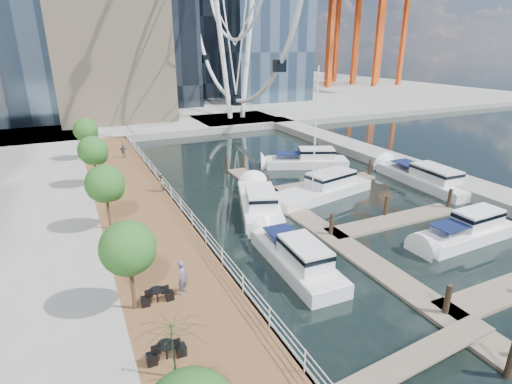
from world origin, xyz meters
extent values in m
plane|color=black|center=(0.00, 0.00, 0.00)|extent=(520.00, 520.00, 0.00)
cube|color=brown|center=(-9.00, 15.00, 0.50)|extent=(6.00, 60.00, 1.00)
cube|color=#595954|center=(-6.00, 15.00, 0.50)|extent=(0.25, 60.00, 1.00)
cube|color=gray|center=(0.00, 102.00, 0.50)|extent=(200.00, 114.00, 1.00)
cube|color=gray|center=(20.00, 20.00, 0.50)|extent=(4.00, 60.00, 1.00)
cube|color=gray|center=(14.00, 52.00, 0.50)|extent=(14.00, 12.00, 1.00)
cube|color=#6D6051|center=(3.00, 10.00, 0.10)|extent=(2.00, 32.00, 0.20)
cube|color=#6D6051|center=(9.00, 8.00, 0.10)|extent=(12.00, 2.00, 0.20)
cube|color=#6D6051|center=(9.00, 18.00, 0.10)|extent=(12.00, 2.00, 0.20)
cylinder|color=white|center=(11.50, 52.00, 14.00)|extent=(0.80, 0.80, 26.00)
cylinder|color=white|center=(16.50, 52.00, 14.00)|extent=(0.80, 0.80, 26.00)
cylinder|color=#3F2B1C|center=(-11.40, 4.00, 2.20)|extent=(0.20, 0.20, 2.40)
sphere|color=#265B1E|center=(-11.40, 4.00, 4.30)|extent=(2.60, 2.60, 2.60)
cylinder|color=#3F2B1C|center=(-11.40, 14.00, 2.20)|extent=(0.20, 0.20, 2.40)
sphere|color=#265B1E|center=(-11.40, 14.00, 4.30)|extent=(2.60, 2.60, 2.60)
cylinder|color=#3F2B1C|center=(-11.40, 24.00, 2.20)|extent=(0.20, 0.20, 2.40)
sphere|color=#265B1E|center=(-11.40, 24.00, 4.30)|extent=(2.60, 2.60, 2.60)
cylinder|color=#3F2B1C|center=(-11.40, 34.00, 2.20)|extent=(0.20, 0.20, 2.40)
sphere|color=#265B1E|center=(-11.40, 34.00, 4.30)|extent=(2.60, 2.60, 2.60)
imported|color=#50506B|center=(-8.91, 4.24, 1.93)|extent=(0.77, 0.81, 1.86)
imported|color=#8C7060|center=(-6.50, 19.96, 1.82)|extent=(0.98, 1.02, 1.65)
imported|color=#373C45|center=(-7.82, 32.87, 1.79)|extent=(1.00, 0.68, 1.58)
imported|color=#103C19|center=(-10.71, -1.10, 2.27)|extent=(3.35, 3.39, 2.55)
camera|label=1|loc=(-13.04, -13.24, 13.04)|focal=28.00mm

